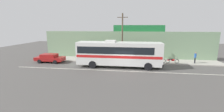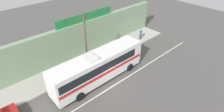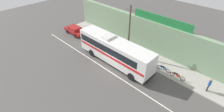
{
  "view_description": "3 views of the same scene",
  "coord_description": "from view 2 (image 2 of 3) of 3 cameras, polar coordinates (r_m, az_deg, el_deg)",
  "views": [
    {
      "loc": [
        1.23,
        -19.94,
        5.74
      ],
      "look_at": [
        -1.83,
        1.67,
        1.46
      ],
      "focal_mm": 24.58,
      "sensor_mm": 36.0,
      "label": 1
    },
    {
      "loc": [
        -10.93,
        -12.3,
        14.43
      ],
      "look_at": [
        2.23,
        2.19,
        1.55
      ],
      "focal_mm": 29.36,
      "sensor_mm": 36.0,
      "label": 2
    },
    {
      "loc": [
        11.94,
        -12.4,
        14.17
      ],
      "look_at": [
        -0.88,
        0.75,
        1.2
      ],
      "focal_mm": 26.3,
      "sensor_mm": 36.0,
      "label": 3
    }
  ],
  "objects": [
    {
      "name": "utility_pole",
      "position": [
        21.78,
        -8.19,
        4.42
      ],
      "size": [
        1.6,
        0.22,
        7.49
      ],
      "color": "brown",
      "rests_on": "sidewalk_slab"
    },
    {
      "name": "motorcycle_green",
      "position": [
        26.91,
        2.02,
        2.3
      ],
      "size": [
        1.82,
        0.56,
        0.94
      ],
      "color": "black",
      "rests_on": "sidewalk_slab"
    },
    {
      "name": "motorcycle_purple",
      "position": [
        28.04,
        4.95,
        3.57
      ],
      "size": [
        1.95,
        0.56,
        0.94
      ],
      "color": "black",
      "rests_on": "sidewalk_slab"
    },
    {
      "name": "road_center_stripe",
      "position": [
        21.44,
        0.97,
        -8.94
      ],
      "size": [
        30.0,
        0.14,
        0.01
      ],
      "primitive_type": "cube",
      "color": "silver",
      "rests_on": "ground_plane"
    },
    {
      "name": "sidewalk_slab",
      "position": [
        25.14,
        -8.41,
        -1.91
      ],
      "size": [
        30.0,
        3.6,
        0.14
      ],
      "primitive_type": "cube",
      "color": "#A8A399",
      "rests_on": "ground_plane"
    },
    {
      "name": "intercity_bus",
      "position": [
        20.84,
        -4.35,
        -3.16
      ],
      "size": [
        11.73,
        2.62,
        3.78
      ],
      "color": "silver",
      "rests_on": "ground_plane"
    },
    {
      "name": "storefront_facade",
      "position": [
        25.5,
        -11.62,
        4.46
      ],
      "size": [
        30.0,
        0.7,
        4.8
      ],
      "primitive_type": "cube",
      "color": "gray",
      "rests_on": "ground_plane"
    },
    {
      "name": "motorcycle_blue",
      "position": [
        25.82,
        -0.57,
        0.86
      ],
      "size": [
        1.89,
        0.56,
        0.94
      ],
      "color": "black",
      "rests_on": "sidewalk_slab"
    },
    {
      "name": "ground_plane",
      "position": [
        21.89,
        -0.47,
        -7.91
      ],
      "size": [
        70.0,
        70.0,
        0.0
      ],
      "primitive_type": "plane",
      "color": "#4F4C49"
    },
    {
      "name": "pedestrian_near_shop",
      "position": [
        30.32,
        8.91,
        6.98
      ],
      "size": [
        0.3,
        0.48,
        1.76
      ],
      "color": "black",
      "rests_on": "sidewalk_slab"
    },
    {
      "name": "storefront_billboard",
      "position": [
        25.24,
        -8.41,
        11.9
      ],
      "size": [
        8.81,
        0.12,
        1.1
      ],
      "primitive_type": "cube",
      "color": "#1E7538",
      "rests_on": "storefront_facade"
    }
  ]
}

